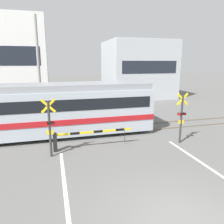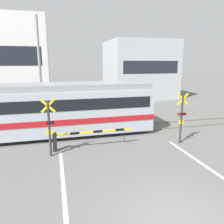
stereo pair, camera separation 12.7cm
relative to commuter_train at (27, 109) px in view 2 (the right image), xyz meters
The scene contains 13 objects.
ground_plane 10.16m from the commuter_train, 61.60° to the right, with size 160.00×160.00×0.00m, color #60605E.
rail_track_near 5.09m from the commuter_train, ahead, with size 50.00×0.10×0.08m.
rail_track_far 5.09m from the commuter_train, ahead, with size 50.00×0.10×0.08m.
road_stripe_left 8.27m from the commuter_train, 77.53° to the right, with size 0.14×9.81×0.01m.
commuter_train is the anchor object (origin of this frame).
crossing_barrier_near 3.91m from the commuter_train, 45.52° to the right, with size 4.10×0.20×0.97m.
crossing_barrier_far 7.69m from the commuter_train, 25.62° to the left, with size 4.10×0.20×0.97m.
crossing_signal_left 3.52m from the commuter_train, 68.34° to the right, with size 0.68×0.15×2.80m.
crossing_signal_right 8.85m from the commuter_train, 21.65° to the right, with size 0.68×0.15×2.80m.
pedestrian 8.50m from the commuter_train, 55.47° to the left, with size 0.38×0.22×1.70m.
building_left_of_street 14.02m from the commuter_train, 100.18° to the left, with size 7.15×7.54×9.09m.
building_right_of_street 18.38m from the commuter_train, 47.59° to the left, with size 7.92×7.54×7.03m.
utility_pole_streetside 6.28m from the commuter_train, 84.61° to the left, with size 0.22×0.22×8.07m.
Camera 2 is at (-3.12, -4.62, 4.39)m, focal length 35.00 mm.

